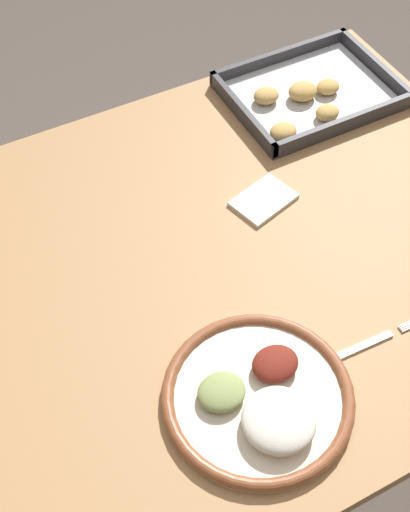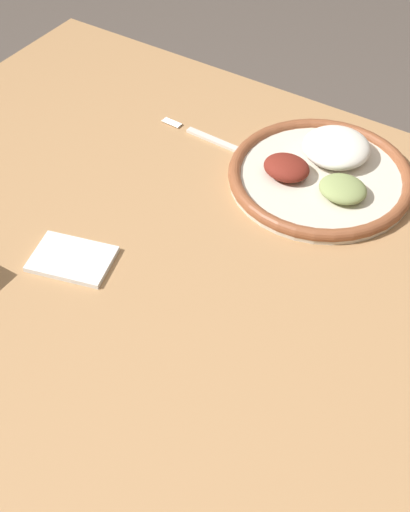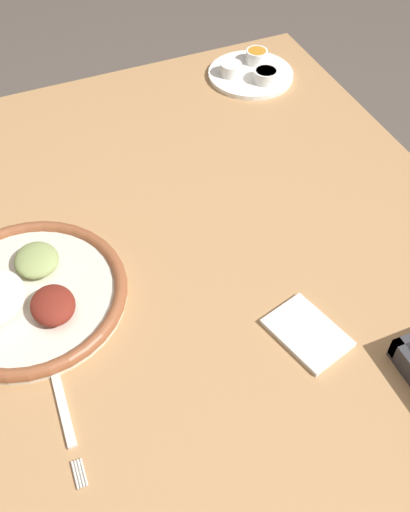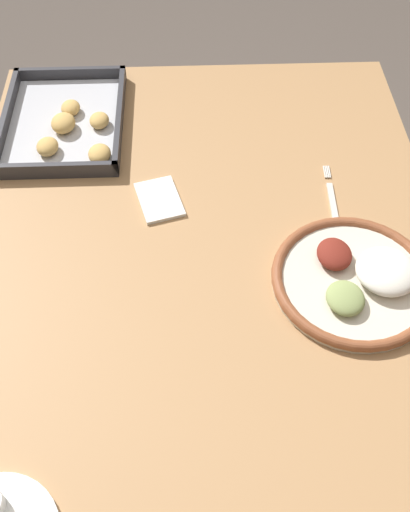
% 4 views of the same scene
% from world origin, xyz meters
% --- Properties ---
extents(ground_plane, '(8.00, 8.00, 0.00)m').
position_xyz_m(ground_plane, '(0.00, 0.00, 0.00)').
color(ground_plane, '#564C44').
extents(dining_table, '(1.23, 0.93, 0.72)m').
position_xyz_m(dining_table, '(0.00, 0.00, 0.62)').
color(dining_table, '#AD7F51').
rests_on(dining_table, ground_plane).
extents(dinner_plate, '(0.29, 0.29, 0.05)m').
position_xyz_m(dinner_plate, '(-0.07, -0.27, 0.73)').
color(dinner_plate, beige).
rests_on(dinner_plate, dining_table).
extents(fork, '(0.20, 0.02, 0.00)m').
position_xyz_m(fork, '(0.13, -0.26, 0.72)').
color(fork, silver).
rests_on(fork, dining_table).
extents(saucer_plate, '(0.18, 0.18, 0.04)m').
position_xyz_m(saucer_plate, '(-0.48, 0.30, 0.73)').
color(saucer_plate, white).
rests_on(saucer_plate, dining_table).
extents(napkin, '(0.13, 0.11, 0.01)m').
position_xyz_m(napkin, '(0.15, 0.09, 0.72)').
color(napkin, white).
rests_on(napkin, dining_table).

